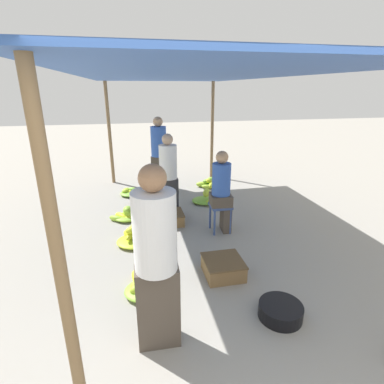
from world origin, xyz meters
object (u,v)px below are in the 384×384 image
stool (220,210)px  banana_pile_left_0 (132,192)px  shopper_walking_mid (168,174)px  crate_mid (223,267)px  crate_near (170,218)px  banana_pile_right_0 (209,184)px  banana_pile_left_2 (135,237)px  shopper_walking_far (159,152)px  vendor_seated (222,190)px  banana_pile_left_1 (147,287)px  banana_pile_right_1 (207,199)px  vendor_foreground (156,259)px  basin_black (280,311)px  banana_pile_left_3 (126,216)px

stool → banana_pile_left_0: (-1.42, 2.14, -0.31)m
shopper_walking_mid → crate_mid: bearing=-79.3°
crate_near → banana_pile_right_0: bearing=56.5°
banana_pile_left_0 → banana_pile_left_2: bearing=-89.8°
crate_mid → shopper_walking_far: size_ratio=0.29×
vendor_seated → stool: bearing=-175.2°
banana_pile_left_1 → crate_mid: 1.01m
crate_mid → shopper_walking_far: (-0.40, 3.77, 0.77)m
stool → banana_pile_left_2: size_ratio=0.79×
stool → vendor_seated: vendor_seated is taller
banana_pile_right_0 → banana_pile_right_1: bearing=-107.2°
banana_pile_left_0 → shopper_walking_far: (0.69, 0.40, 0.81)m
banana_pile_left_1 → crate_near: 1.94m
banana_pile_right_0 → shopper_walking_mid: (-1.17, -1.41, 0.71)m
banana_pile_left_1 → shopper_walking_far: shopper_walking_far is taller
vendor_seated → crate_mid: bearing=-106.0°
banana_pile_left_1 → banana_pile_right_1: bearing=62.0°
vendor_foreground → banana_pile_right_0: size_ratio=2.89×
banana_pile_right_1 → crate_mid: banana_pile_right_1 is taller
banana_pile_right_0 → basin_black: bearing=-95.2°
vendor_foreground → banana_pile_left_0: (-0.17, 4.28, -0.84)m
basin_black → banana_pile_left_2: 2.43m
vendor_foreground → banana_pile_right_1: 3.83m
basin_black → banana_pile_left_0: size_ratio=0.79×
banana_pile_left_3 → crate_mid: size_ratio=1.19×
banana_pile_right_1 → shopper_walking_mid: (-0.87, -0.43, 0.72)m
banana_pile_left_3 → banana_pile_right_1: 1.78m
stool → banana_pile_left_3: size_ratio=0.81×
stool → crate_near: 0.96m
banana_pile_right_1 → shopper_walking_far: (-0.86, 1.20, 0.80)m
vendor_foreground → vendor_seated: (1.28, 2.14, -0.18)m
vendor_seated → banana_pile_left_3: (-1.58, 0.78, -0.65)m
vendor_foreground → banana_pile_left_0: size_ratio=2.98×
crate_mid → banana_pile_left_3: bearing=121.3°
banana_pile_left_1 → crate_near: crate_near is taller
stool → shopper_walking_mid: 1.25m
banana_pile_left_0 → crate_mid: 3.54m
banana_pile_right_0 → shopper_walking_mid: shopper_walking_mid is taller
crate_mid → crate_near: bearing=105.1°
banana_pile_left_2 → shopper_walking_far: (0.68, 2.68, 0.78)m
banana_pile_left_1 → crate_mid: bearing=9.1°
banana_pile_left_2 → banana_pile_left_0: bearing=90.2°
vendor_seated → shopper_walking_far: shopper_walking_far is taller
banana_pile_left_1 → banana_pile_left_3: (-0.23, 2.17, -0.00)m
shopper_walking_mid → stool: bearing=-51.1°
stool → shopper_walking_far: 2.69m
basin_black → banana_pile_right_0: banana_pile_right_0 is taller
stool → banana_pile_right_0: bearing=79.4°
shopper_walking_far → banana_pile_left_0: bearing=-149.8°
stool → banana_pile_left_1: size_ratio=0.74×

